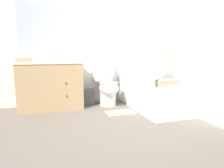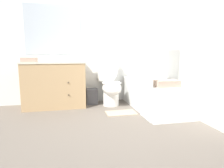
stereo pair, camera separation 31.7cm
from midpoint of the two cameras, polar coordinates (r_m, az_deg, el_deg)
name	(u,v)px [view 2 (the right image)]	position (r m, az deg, el deg)	size (l,w,h in m)	color
ground_plane	(115,135)	(2.53, 4.65, -14.27)	(14.00, 14.00, 0.00)	#6B6056
wall_back	(94,40)	(4.08, -2.87, 12.52)	(8.00, 0.06, 2.50)	silver
wall_right	(181,38)	(3.73, 21.49, 12.23)	(0.05, 2.77, 2.50)	silver
vanity_cabinet	(55,84)	(3.76, -13.77, -0.01)	(1.11, 0.57, 0.84)	tan
sink_faucet	(54,59)	(3.91, -13.96, 6.89)	(0.14, 0.12, 0.12)	silver
toilet	(110,85)	(3.81, 1.93, -0.17)	(0.40, 0.69, 0.91)	white
bathtub	(155,94)	(3.68, 14.55, -2.93)	(0.73, 1.56, 0.51)	white
shower_curtain	(147,53)	(2.98, 13.11, 8.72)	(0.01, 0.44, 1.98)	white
wastebasket	(92,96)	(3.90, -3.45, -3.58)	(0.21, 0.18, 0.30)	#4C4C51
tissue_box	(56,59)	(3.77, -13.37, 6.96)	(0.14, 0.13, 0.11)	beige
soap_dispenser	(79,57)	(3.73, -6.95, 7.67)	(0.06, 0.06, 0.18)	white
hand_towel_folded	(29,60)	(3.59, -20.30, 6.50)	(0.25, 0.17, 0.08)	tan
bath_towel_folded	(167,83)	(3.05, 18.24, 0.14)	(0.35, 0.21, 0.09)	tan
bath_mat	(121,113)	(3.35, 5.34, -8.26)	(0.49, 0.30, 0.02)	tan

